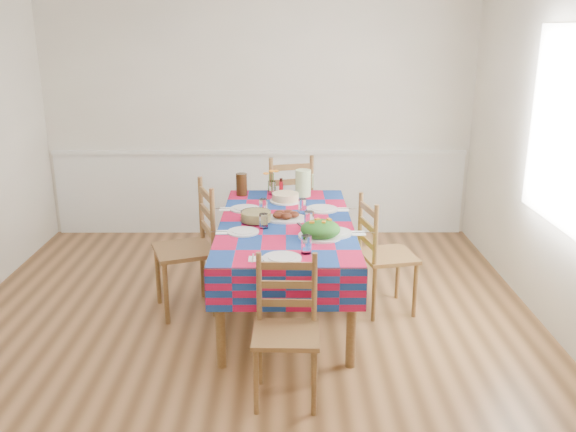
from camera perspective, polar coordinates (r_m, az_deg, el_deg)
The scene contains 23 objects.
room at distance 4.02m, azimuth -4.29°, elevation 5.41°, with size 4.58×5.08×2.78m.
wainscot at distance 6.63m, azimuth -2.65°, elevation 2.48°, with size 4.41×0.06×0.92m.
window_right at distance 4.70m, azimuth 24.48°, elevation 7.50°, with size 1.40×1.40×0.00m, color white.
dining_table at distance 4.72m, azimuth -0.20°, elevation -1.46°, with size 1.02×1.90×0.74m.
setting_near_head at distance 3.96m, azimuth 0.19°, elevation -3.49°, with size 0.41×0.28×0.12m.
setting_left_near at distance 4.47m, azimuth -3.58°, elevation -1.10°, with size 0.42×0.25×0.11m.
setting_left_far at distance 4.96m, azimuth -3.50°, elevation 0.77°, with size 0.45×0.27×0.12m.
setting_right_near at distance 4.45m, azimuth 3.51°, elevation -1.13°, with size 0.51×0.30×0.13m.
setting_right_far at distance 4.95m, azimuth 2.62°, elevation 0.75°, with size 0.48×0.28×0.12m.
meat_platter at distance 4.73m, azimuth -0.25°, elevation -0.02°, with size 0.35×0.25×0.07m.
salad_platter at distance 4.34m, azimuth 3.05°, elevation -1.31°, with size 0.32×0.32×0.13m.
pasta_bowl at distance 4.68m, azimuth -3.03°, elevation -0.05°, with size 0.23×0.23×0.08m.
cake at distance 5.22m, azimuth -0.24°, elevation 1.73°, with size 0.27×0.27×0.07m.
serving_utensils at distance 4.58m, azimuth 1.64°, elevation -0.91°, with size 0.15×0.34×0.01m.
flower_vase at distance 5.44m, azimuth -1.53°, elevation 3.02°, with size 0.15×0.12×0.23m.
hot_sauce at distance 5.45m, azimuth -0.65°, elevation 2.80°, with size 0.04×0.04×0.15m, color #B70E1B.
green_pitcher at distance 5.39m, azimuth 1.43°, elevation 3.11°, with size 0.14×0.14×0.24m, color #B4D395.
tea_pitcher at distance 5.43m, azimuth -4.37°, elevation 2.97°, with size 0.10×0.10×0.20m, color #311B0A.
name_card at distance 3.81m, azimuth -0.06°, elevation -4.68°, with size 0.07×0.02×0.02m, color silver.
chair_near at distance 3.70m, azimuth -0.18°, elevation -10.69°, with size 0.40×0.39×0.89m.
chair_far at distance 5.90m, azimuth -0.07°, elevation 0.86°, with size 0.56×0.54×1.03m.
chair_left at distance 4.84m, azimuth -9.19°, elevation -3.06°, with size 0.57×0.58×1.03m.
chair_right at distance 4.84m, azimuth 8.85°, elevation -3.70°, with size 0.47×0.49×0.93m.
Camera 1 is at (0.29, -3.93, 2.16)m, focal length 38.00 mm.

